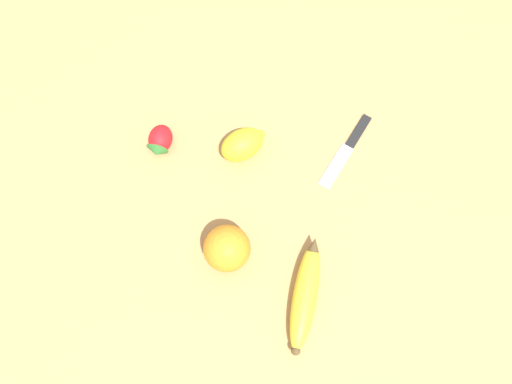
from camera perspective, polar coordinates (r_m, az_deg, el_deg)
ground_plane at (r=0.86m, az=-0.09°, el=-3.01°), size 3.00×3.00×0.00m
banana at (r=0.82m, az=5.65°, el=-11.59°), size 0.14×0.16×0.04m
orange at (r=0.81m, az=-3.35°, el=-6.44°), size 0.08×0.08×0.08m
strawberry at (r=0.90m, az=-10.93°, el=5.74°), size 0.07×0.07×0.04m
lemon at (r=0.88m, az=-1.56°, el=5.46°), size 0.07×0.09×0.05m
paring_knife at (r=0.92m, az=10.42°, el=5.05°), size 0.07×0.16×0.01m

